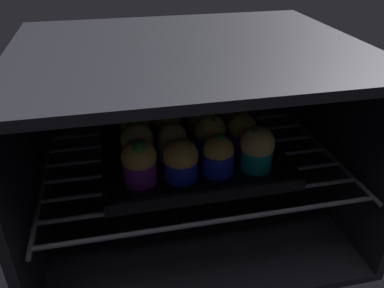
{
  "coord_description": "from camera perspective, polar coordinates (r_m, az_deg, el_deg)",
  "views": [
    {
      "loc": [
        -13.47,
        -40.82,
        53.47
      ],
      "look_at": [
        0.0,
        20.26,
        17.54
      ],
      "focal_mm": 36.51,
      "sensor_mm": 36.0,
      "label": 1
    }
  ],
  "objects": [
    {
      "name": "muffin_row1_col0",
      "position": [
        0.7,
        -8.0,
        0.09
      ],
      "size": [
        5.94,
        5.94,
        7.92
      ],
      "color": "#1928B7",
      "rests_on": "baking_tray"
    },
    {
      "name": "muffin_row2_col1",
      "position": [
        0.77,
        -3.65,
        3.07
      ],
      "size": [
        5.8,
        5.8,
        7.77
      ],
      "color": "#1928B7",
      "rests_on": "baking_tray"
    },
    {
      "name": "oven_cavity",
      "position": [
        0.78,
        -0.95,
        1.8
      ],
      "size": [
        59.0,
        47.0,
        37.0
      ],
      "color": "black",
      "rests_on": "ground"
    },
    {
      "name": "oven_rack",
      "position": [
        0.76,
        -0.28,
        -1.95
      ],
      "size": [
        54.8,
        42.0,
        0.8
      ],
      "color": "#51515B",
      "rests_on": "oven_cavity"
    },
    {
      "name": "muffin_row2_col3",
      "position": [
        0.8,
        6.02,
        3.86
      ],
      "size": [
        5.98,
        5.98,
        7.42
      ],
      "color": "#1928B7",
      "rests_on": "baking_tray"
    },
    {
      "name": "muffin_row1_col2",
      "position": [
        0.72,
        2.65,
        1.36
      ],
      "size": [
        5.88,
        5.88,
        7.77
      ],
      "color": "#1928B7",
      "rests_on": "baking_tray"
    },
    {
      "name": "muffin_row1_col3",
      "position": [
        0.74,
        7.24,
        1.69
      ],
      "size": [
        5.61,
        5.61,
        7.41
      ],
      "color": "#7A238C",
      "rests_on": "baking_tray"
    },
    {
      "name": "muffin_row1_col1",
      "position": [
        0.71,
        -2.86,
        0.29
      ],
      "size": [
        5.61,
        5.61,
        7.01
      ],
      "color": "silver",
      "rests_on": "baking_tray"
    },
    {
      "name": "muffin_row0_col3",
      "position": [
        0.69,
        9.46,
        -0.65
      ],
      "size": [
        6.06,
        6.06,
        7.98
      ],
      "color": "#0C8C84",
      "rests_on": "baking_tray"
    },
    {
      "name": "muffin_row0_col2",
      "position": [
        0.67,
        3.82,
        -1.58
      ],
      "size": [
        5.61,
        5.61,
        7.47
      ],
      "color": "#1928B7",
      "rests_on": "baking_tray"
    },
    {
      "name": "muffin_row0_col1",
      "position": [
        0.65,
        -1.65,
        -2.39
      ],
      "size": [
        5.91,
        5.91,
        7.37
      ],
      "color": "#1928B7",
      "rests_on": "baking_tray"
    },
    {
      "name": "muffin_row2_col2",
      "position": [
        0.78,
        1.3,
        3.54
      ],
      "size": [
        5.61,
        5.61,
        8.34
      ],
      "color": "red",
      "rests_on": "baking_tray"
    },
    {
      "name": "muffin_row0_col0",
      "position": [
        0.65,
        -7.72,
        -2.55
      ],
      "size": [
        5.93,
        5.93,
        8.32
      ],
      "color": "#7A238C",
      "rests_on": "baking_tray"
    },
    {
      "name": "baking_tray",
      "position": [
        0.74,
        0.0,
        -1.93
      ],
      "size": [
        33.19,
        26.58,
        2.2
      ],
      "color": "black",
      "rests_on": "oven_rack"
    },
    {
      "name": "muffin_row2_col0",
      "position": [
        0.76,
        -8.35,
        2.56
      ],
      "size": [
        5.92,
        5.92,
        8.01
      ],
      "color": "#1928B7",
      "rests_on": "baking_tray"
    }
  ]
}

